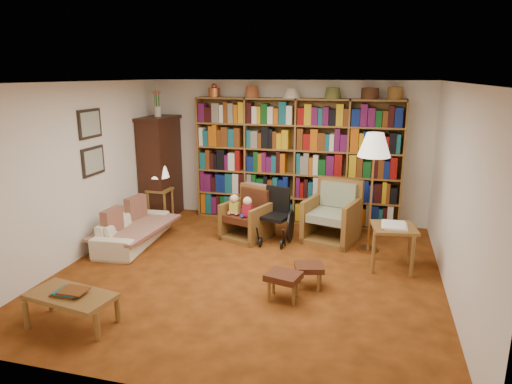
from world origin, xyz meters
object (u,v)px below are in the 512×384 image
(side_table_lamp, at_px, (160,198))
(floor_lamp, at_px, (374,150))
(armchair_sage, at_px, (332,217))
(side_table_papers, at_px, (394,233))
(footstool_a, at_px, (283,278))
(coffee_table, at_px, (71,298))
(footstool_b, at_px, (309,269))
(wheelchair, at_px, (276,217))
(sofa, at_px, (133,230))
(armchair_leather, at_px, (248,216))

(side_table_lamp, height_order, floor_lamp, floor_lamp)
(armchair_sage, relative_size, side_table_papers, 1.50)
(side_table_lamp, xyz_separation_m, footstool_a, (2.75, -2.35, -0.17))
(floor_lamp, height_order, coffee_table, floor_lamp)
(side_table_papers, xyz_separation_m, footstool_b, (-1.01, -0.87, -0.27))
(footstool_a, bearing_deg, side_table_papers, 45.03)
(side_table_lamp, xyz_separation_m, wheelchair, (2.24, -0.44, -0.05))
(floor_lamp, xyz_separation_m, coffee_table, (-2.97, -3.00, -1.22))
(wheelchair, distance_m, coffee_table, 3.43)
(armchair_sage, height_order, wheelchair, armchair_sage)
(sofa, relative_size, footstool_b, 3.80)
(armchair_sage, relative_size, footstool_a, 2.16)
(footstool_a, relative_size, coffee_table, 0.45)
(side_table_lamp, relative_size, coffee_table, 0.61)
(side_table_lamp, bearing_deg, armchair_leather, -11.93)
(sofa, distance_m, footstool_a, 2.91)
(floor_lamp, xyz_separation_m, footstool_a, (-0.93, -1.84, -1.27))
(armchair_leather, bearing_deg, footstool_a, -63.35)
(wheelchair, height_order, coffee_table, wheelchair)
(wheelchair, bearing_deg, side_table_papers, -20.27)
(side_table_papers, relative_size, footstool_b, 1.56)
(side_table_lamp, bearing_deg, armchair_sage, -2.09)
(wheelchair, bearing_deg, armchair_sage, 20.72)
(footstool_b, distance_m, coffee_table, 2.76)
(armchair_leather, height_order, footstool_a, armchair_leather)
(side_table_lamp, distance_m, footstool_b, 3.59)
(armchair_sage, bearing_deg, floor_lamp, -33.81)
(side_table_lamp, bearing_deg, coffee_table, -78.56)
(footstool_b, xyz_separation_m, coffee_table, (-2.29, -1.55, 0.07))
(armchair_leather, distance_m, footstool_a, 2.22)
(sofa, height_order, floor_lamp, floor_lamp)
(side_table_papers, distance_m, footstool_b, 1.36)
(sofa, distance_m, wheelchair, 2.26)
(floor_lamp, bearing_deg, side_table_lamp, 172.12)
(armchair_leather, bearing_deg, armchair_sage, 10.96)
(armchair_leather, xyz_separation_m, footstool_b, (1.24, -1.59, -0.10))
(sofa, xyz_separation_m, footstool_b, (2.90, -0.80, 0.01))
(wheelchair, height_order, footstool_a, wheelchair)
(sofa, distance_m, side_table_lamp, 1.19)
(footstool_a, relative_size, footstool_b, 1.08)
(floor_lamp, height_order, side_table_papers, floor_lamp)
(sofa, bearing_deg, wheelchair, -75.96)
(side_table_lamp, xyz_separation_m, armchair_sage, (3.09, -0.11, -0.07))
(armchair_sage, xyz_separation_m, side_table_papers, (0.92, -0.98, 0.15))
(sofa, height_order, footstool_a, sofa)
(armchair_sage, height_order, side_table_papers, armchair_sage)
(footstool_b, bearing_deg, sofa, 164.63)
(armchair_leather, relative_size, wheelchair, 1.03)
(sofa, xyz_separation_m, armchair_sage, (2.99, 1.05, 0.13))
(armchair_sage, relative_size, floor_lamp, 0.55)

